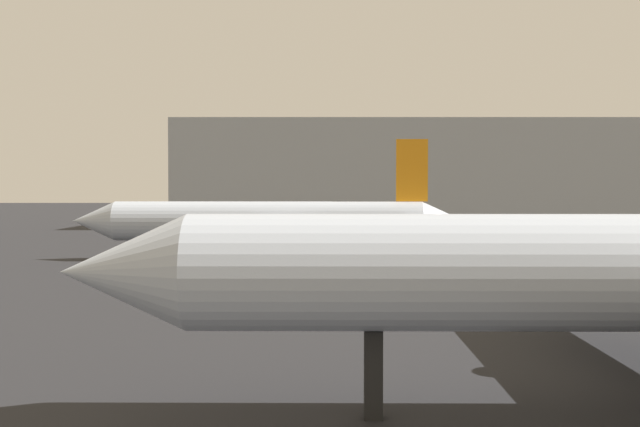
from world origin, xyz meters
The scene contains 2 objects.
airplane_far_left centered at (-2.20, 61.47, 3.21)m, with size 32.43×23.08×9.94m.
terminal_building centered at (19.46, 118.89, 7.80)m, with size 77.08×21.65×15.60m, color #999EA3.
Camera 1 is at (1.86, -7.22, 6.06)m, focal length 46.97 mm.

